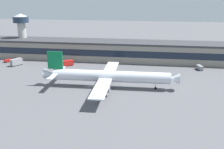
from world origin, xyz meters
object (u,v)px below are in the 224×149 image
airliner (109,76)px  catering_truck (17,62)px  follow_me_car (8,60)px  fuel_truck (66,63)px  crew_van (200,67)px  control_tower (22,29)px

airliner → catering_truck: size_ratio=8.29×
follow_me_car → fuel_truck: size_ratio=0.59×
airliner → catering_truck: 68.11m
airliner → crew_van: bearing=37.6°
control_tower → fuel_truck: bearing=-31.3°
control_tower → crew_van: size_ratio=5.13×
airliner → fuel_truck: (-31.28, 32.44, -3.49)m
airliner → follow_me_car: bearing=153.1°
crew_van → catering_truck: 108.36m
follow_me_car → catering_truck: 11.55m
crew_van → follow_me_car: size_ratio=1.19×
control_tower → catering_truck: control_tower is taller
control_tower → follow_me_car: size_ratio=6.09×
fuel_truck → airliner: bearing=-46.0°
fuel_truck → follow_me_car: bearing=175.0°
control_tower → crew_van: bearing=-9.6°
fuel_truck → catering_truck: (-30.05, -2.97, 0.41)m
airliner → control_tower: 90.00m
airliner → follow_me_car: airliner is taller
follow_me_car → fuel_truck: bearing=-5.0°
airliner → crew_van: airliner is taller
airliner → control_tower: bearing=141.3°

